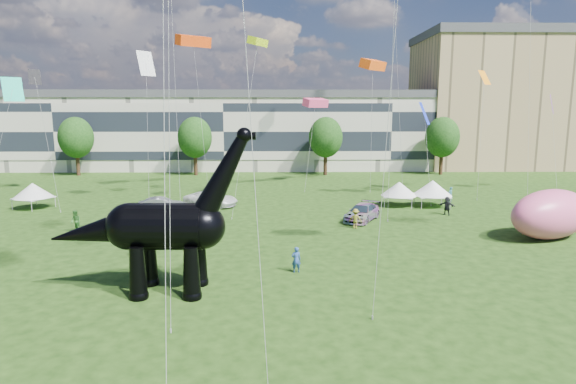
{
  "coord_description": "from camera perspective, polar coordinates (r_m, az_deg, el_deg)",
  "views": [
    {
      "loc": [
        0.84,
        -20.85,
        9.93
      ],
      "look_at": [
        1.38,
        8.0,
        5.0
      ],
      "focal_mm": 30.0,
      "sensor_mm": 36.0,
      "label": 1
    }
  ],
  "objects": [
    {
      "name": "terrace_row",
      "position": [
        83.41,
        -7.2,
        6.92
      ],
      "size": [
        78.0,
        11.0,
        12.0
      ],
      "primitive_type": "cube",
      "color": "beige",
      "rests_on": "ground"
    },
    {
      "name": "dinosaur_sculpture",
      "position": [
        27.09,
        -15.09,
        -4.28
      ],
      "size": [
        11.45,
        3.21,
        9.39
      ],
      "rotation": [
        0.0,
        0.0,
        -0.03
      ],
      "color": "black",
      "rests_on": "ground"
    },
    {
      "name": "gazebo_near",
      "position": [
        52.04,
        16.75,
        0.45
      ],
      "size": [
        4.06,
        4.06,
        2.76
      ],
      "rotation": [
        0.0,
        0.0,
        -0.03
      ],
      "color": "white",
      "rests_on": "ground"
    },
    {
      "name": "car_grey",
      "position": [
        48.6,
        -14.73,
        -1.51
      ],
      "size": [
        4.77,
        2.23,
        1.51
      ],
      "primitive_type": "imported",
      "rotation": [
        0.0,
        0.0,
        1.71
      ],
      "color": "gray",
      "rests_on": "ground"
    },
    {
      "name": "tree_mid_left",
      "position": [
        75.05,
        -10.99,
        6.74
      ],
      "size": [
        5.2,
        5.2,
        9.44
      ],
      "color": "#382314",
      "rests_on": "ground"
    },
    {
      "name": "visitors",
      "position": [
        36.93,
        -5.58,
        -4.58
      ],
      "size": [
        51.69,
        41.13,
        1.82
      ],
      "color": "#A3283E",
      "rests_on": "ground"
    },
    {
      "name": "inflatable_pink",
      "position": [
        42.66,
        28.73,
        -2.31
      ],
      "size": [
        8.68,
        6.79,
        3.88
      ],
      "primitive_type": "ellipsoid",
      "rotation": [
        0.0,
        0.0,
        0.44
      ],
      "color": "pink",
      "rests_on": "ground"
    },
    {
      "name": "gazebo_left",
      "position": [
        55.3,
        -27.99,
        0.15
      ],
      "size": [
        5.01,
        5.01,
        2.64
      ],
      "rotation": [
        0.0,
        0.0,
        -0.43
      ],
      "color": "silver",
      "rests_on": "ground"
    },
    {
      "name": "tree_mid_right",
      "position": [
        74.29,
        4.5,
        6.86
      ],
      "size": [
        5.2,
        5.2,
        9.44
      ],
      "color": "#382314",
      "rests_on": "ground"
    },
    {
      "name": "car_white",
      "position": [
        50.76,
        -9.1,
        -0.81
      ],
      "size": [
        6.19,
        4.48,
        1.56
      ],
      "primitive_type": "imported",
      "rotation": [
        0.0,
        0.0,
        1.19
      ],
      "color": "white",
      "rests_on": "ground"
    },
    {
      "name": "ground",
      "position": [
        23.11,
        -3.17,
        -15.77
      ],
      "size": [
        220.0,
        220.0,
        0.0
      ],
      "primitive_type": "plane",
      "color": "#16330C",
      "rests_on": "ground"
    },
    {
      "name": "apartment_block",
      "position": [
        94.37,
        23.8,
        9.54
      ],
      "size": [
        28.0,
        18.0,
        22.0
      ],
      "primitive_type": "cube",
      "color": "tan",
      "rests_on": "ground"
    },
    {
      "name": "tree_far_right",
      "position": [
        78.1,
        17.85,
        6.57
      ],
      "size": [
        5.2,
        5.2,
        9.44
      ],
      "color": "#382314",
      "rests_on": "ground"
    },
    {
      "name": "car_dark",
      "position": [
        44.19,
        8.78,
        -2.41
      ],
      "size": [
        4.37,
        5.54,
        1.5
      ],
      "primitive_type": "imported",
      "rotation": [
        0.0,
        0.0,
        -0.51
      ],
      "color": "#595960",
      "rests_on": "ground"
    },
    {
      "name": "tree_far_left",
      "position": [
        80.12,
        -23.86,
        6.27
      ],
      "size": [
        5.2,
        5.2,
        9.44
      ],
      "color": "#382314",
      "rests_on": "ground"
    },
    {
      "name": "car_silver",
      "position": [
        45.73,
        -13.84,
        -2.27
      ],
      "size": [
        2.57,
        4.22,
        1.34
      ],
      "primitive_type": "imported",
      "rotation": [
        0.0,
        0.0,
        0.27
      ],
      "color": "silver",
      "rests_on": "ground"
    },
    {
      "name": "gazebo_far",
      "position": [
        51.39,
        13.02,
        0.35
      ],
      "size": [
        4.59,
        4.59,
        2.57
      ],
      "rotation": [
        0.0,
        0.0,
        -0.29
      ],
      "color": "white",
      "rests_on": "ground"
    }
  ]
}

